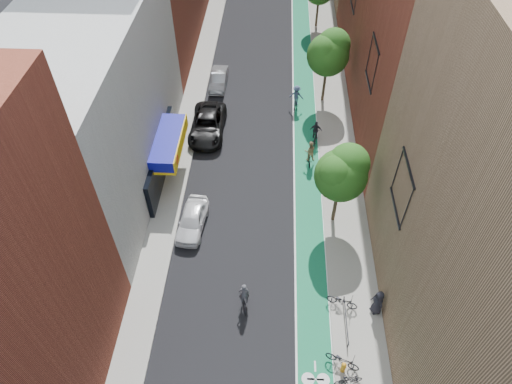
# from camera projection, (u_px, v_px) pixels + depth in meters

# --- Properties ---
(ground) EXTENTS (160.00, 160.00, 0.00)m
(ground) POSITION_uv_depth(u_px,v_px,m) (241.00, 357.00, 24.88)
(ground) COLOR black
(ground) RESTS_ON ground
(bike_lane) EXTENTS (2.00, 68.00, 0.01)m
(bike_lane) POSITION_uv_depth(u_px,v_px,m) (304.00, 88.00, 42.54)
(bike_lane) COLOR #126745
(bike_lane) RESTS_ON ground
(sidewalk_left) EXTENTS (2.00, 68.00, 0.15)m
(sidewalk_left) POSITION_uv_depth(u_px,v_px,m) (197.00, 84.00, 42.82)
(sidewalk_left) COLOR gray
(sidewalk_left) RESTS_ON ground
(sidewalk_right) EXTENTS (3.00, 68.00, 0.15)m
(sidewalk_right) POSITION_uv_depth(u_px,v_px,m) (331.00, 88.00, 42.40)
(sidewalk_right) COLOR gray
(sidewalk_right) RESTS_ON ground
(building_left_white) EXTENTS (8.00, 20.00, 12.00)m
(building_left_white) POSITION_uv_depth(u_px,v_px,m) (90.00, 108.00, 30.46)
(building_left_white) COLOR silver
(building_left_white) RESTS_ON ground
(tree_near) EXTENTS (3.40, 3.36, 6.42)m
(tree_near) POSITION_uv_depth(u_px,v_px,m) (342.00, 172.00, 28.16)
(tree_near) COLOR #332619
(tree_near) RESTS_ON ground
(tree_mid) EXTENTS (3.55, 3.53, 6.74)m
(tree_mid) POSITION_uv_depth(u_px,v_px,m) (329.00, 52.00, 37.57)
(tree_mid) COLOR #332619
(tree_mid) RESTS_ON ground
(parked_car_white) EXTENTS (2.03, 4.29, 1.42)m
(parked_car_white) POSITION_uv_depth(u_px,v_px,m) (192.00, 220.00, 30.66)
(parked_car_white) COLOR white
(parked_car_white) RESTS_ON ground
(parked_car_black) EXTENTS (2.70, 5.86, 1.63)m
(parked_car_black) POSITION_uv_depth(u_px,v_px,m) (208.00, 125.00, 37.50)
(parked_car_black) COLOR black
(parked_car_black) RESTS_ON ground
(parked_car_silver) EXTENTS (1.51, 4.12, 1.35)m
(parked_car_silver) POSITION_uv_depth(u_px,v_px,m) (219.00, 79.00, 42.33)
(parked_car_silver) COLOR gray
(parked_car_silver) RESTS_ON ground
(cyclist_lead) EXTENTS (0.78, 1.59, 2.08)m
(cyclist_lead) POSITION_uv_depth(u_px,v_px,m) (244.00, 299.00, 26.53)
(cyclist_lead) COLOR black
(cyclist_lead) RESTS_ON ground
(cyclist_lane_near) EXTENTS (0.90, 1.52, 2.10)m
(cyclist_lane_near) POSITION_uv_depth(u_px,v_px,m) (310.00, 154.00, 34.83)
(cyclist_lane_near) COLOR black
(cyclist_lane_near) RESTS_ON ground
(cyclist_lane_mid) EXTENTS (0.98, 1.73, 1.95)m
(cyclist_lane_mid) POSITION_uv_depth(u_px,v_px,m) (315.00, 135.00, 36.75)
(cyclist_lane_mid) COLOR black
(cyclist_lane_mid) RESTS_ON ground
(cyclist_lane_far) EXTENTS (1.31, 1.62, 2.19)m
(cyclist_lane_far) POSITION_uv_depth(u_px,v_px,m) (296.00, 98.00, 39.73)
(cyclist_lane_far) COLOR black
(cyclist_lane_far) RESTS_ON ground
(parked_bike_near) EXTENTS (1.94, 1.18, 0.96)m
(parked_bike_near) POSITION_uv_depth(u_px,v_px,m) (342.00, 301.00, 26.54)
(parked_bike_near) COLOR black
(parked_bike_near) RESTS_ON sidewalk_right
(parked_bike_mid) EXTENTS (1.59, 0.73, 0.92)m
(parked_bike_mid) POSITION_uv_depth(u_px,v_px,m) (348.00, 380.00, 23.43)
(parked_bike_mid) COLOR black
(parked_bike_mid) RESTS_ON sidewalk_right
(parked_bike_far) EXTENTS (1.98, 1.35, 0.99)m
(parked_bike_far) POSITION_uv_depth(u_px,v_px,m) (343.00, 360.00, 24.12)
(parked_bike_far) COLOR black
(parked_bike_far) RESTS_ON sidewalk_right
(pedestrian) EXTENTS (0.91, 1.08, 1.87)m
(pedestrian) POSITION_uv_depth(u_px,v_px,m) (378.00, 302.00, 25.97)
(pedestrian) COLOR black
(pedestrian) RESTS_ON sidewalk_right
(fire_hydrant) EXTENTS (0.28, 0.28, 0.81)m
(fire_hydrant) POSITION_uv_depth(u_px,v_px,m) (343.00, 367.00, 23.93)
(fire_hydrant) COLOR orange
(fire_hydrant) RESTS_ON sidewalk_right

